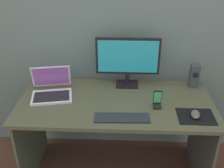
{
  "coord_description": "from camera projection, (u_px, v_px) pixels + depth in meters",
  "views": [
    {
      "loc": [
        0.05,
        -1.74,
        1.8
      ],
      "look_at": [
        -0.03,
        -0.02,
        0.88
      ],
      "focal_mm": 43.8,
      "sensor_mm": 36.0,
      "label": 1
    }
  ],
  "objects": [
    {
      "name": "mousepad",
      "position": [
        196.0,
        116.0,
        1.86
      ],
      "size": [
        0.25,
        0.2,
        0.0
      ],
      "primitive_type": "cube",
      "color": "black",
      "rests_on": "desk"
    },
    {
      "name": "laptop",
      "position": [
        52.0,
        90.0,
        2.1
      ],
      "size": [
        0.35,
        0.33,
        0.21
      ],
      "color": "silver",
      "rests_on": "desk"
    },
    {
      "name": "phone_in_dock",
      "position": [
        157.0,
        101.0,
        1.95
      ],
      "size": [
        0.06,
        0.06,
        0.14
      ],
      "color": "black",
      "rests_on": "desk"
    },
    {
      "name": "speaker_right",
      "position": [
        194.0,
        76.0,
        2.2
      ],
      "size": [
        0.07,
        0.07,
        0.19
      ],
      "color": "#313B3F",
      "rests_on": "desk"
    },
    {
      "name": "desk",
      "position": [
        116.0,
        117.0,
        2.11
      ],
      "size": [
        1.46,
        0.69,
        0.72
      ],
      "color": "#4B4C36",
      "rests_on": "ground_plane"
    },
    {
      "name": "mouse",
      "position": [
        195.0,
        114.0,
        1.85
      ],
      "size": [
        0.08,
        0.11,
        0.04
      ],
      "primitive_type": "ellipsoid",
      "rotation": [
        0.0,
        0.0,
        -0.19
      ],
      "color": "#55504D",
      "rests_on": "mousepad"
    },
    {
      "name": "monitor",
      "position": [
        128.0,
        59.0,
        2.16
      ],
      "size": [
        0.51,
        0.14,
        0.41
      ],
      "color": "black",
      "rests_on": "desk"
    },
    {
      "name": "wall_back",
      "position": [
        118.0,
        16.0,
        2.18
      ],
      "size": [
        6.0,
        0.04,
        2.5
      ],
      "primitive_type": "cube",
      "color": "slate",
      "rests_on": "ground_plane"
    },
    {
      "name": "keyboard_external",
      "position": [
        122.0,
        118.0,
        1.84
      ],
      "size": [
        0.38,
        0.13,
        0.01
      ],
      "primitive_type": "cube",
      "rotation": [
        0.0,
        0.0,
        0.04
      ],
      "color": "#21282C",
      "rests_on": "desk"
    }
  ]
}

